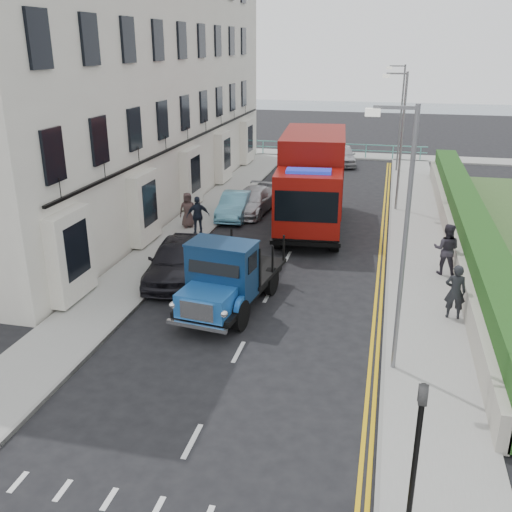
% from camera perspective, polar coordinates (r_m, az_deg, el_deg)
% --- Properties ---
extents(ground, '(120.00, 120.00, 0.00)m').
position_cam_1_polar(ground, '(18.23, -0.14, -6.51)').
color(ground, black).
rests_on(ground, ground).
extents(pavement_west, '(2.40, 38.00, 0.12)m').
position_cam_1_polar(pavement_west, '(27.62, -6.36, 3.07)').
color(pavement_west, gray).
rests_on(pavement_west, ground).
extents(pavement_east, '(2.60, 38.00, 0.12)m').
position_cam_1_polar(pavement_east, '(26.17, 15.90, 1.39)').
color(pavement_east, gray).
rests_on(pavement_east, ground).
extents(promenade, '(30.00, 2.50, 0.12)m').
position_cam_1_polar(promenade, '(45.70, 8.40, 9.94)').
color(promenade, gray).
rests_on(promenade, ground).
extents(sea_plane, '(120.00, 120.00, 0.00)m').
position_cam_1_polar(sea_plane, '(76.34, 10.62, 13.96)').
color(sea_plane, slate).
rests_on(sea_plane, ground).
extents(terrace_west, '(6.31, 30.20, 14.25)m').
position_cam_1_polar(terrace_west, '(31.71, -12.05, 18.08)').
color(terrace_west, silver).
rests_on(terrace_west, ground).
extents(garden_east, '(1.45, 28.00, 1.75)m').
position_cam_1_polar(garden_east, '(26.11, 20.26, 2.79)').
color(garden_east, '#B2AD9E').
rests_on(garden_east, ground).
extents(seafront_railing, '(13.00, 0.08, 1.11)m').
position_cam_1_polar(seafront_railing, '(44.83, 8.34, 10.41)').
color(seafront_railing, '#59B2A5').
rests_on(seafront_railing, ground).
extents(lamp_near, '(1.23, 0.18, 7.00)m').
position_cam_1_polar(lamp_near, '(14.46, 14.29, 2.62)').
color(lamp_near, slate).
rests_on(lamp_near, ground).
extents(lamp_mid, '(1.23, 0.18, 7.00)m').
position_cam_1_polar(lamp_mid, '(30.11, 14.17, 11.73)').
color(lamp_mid, slate).
rests_on(lamp_mid, ground).
extents(lamp_far, '(1.23, 0.18, 7.00)m').
position_cam_1_polar(lamp_far, '(40.03, 14.15, 13.78)').
color(lamp_far, slate).
rests_on(lamp_far, ground).
extents(traffic_signal, '(0.16, 0.20, 3.10)m').
position_cam_1_polar(traffic_signal, '(10.40, 15.88, -17.07)').
color(traffic_signal, black).
rests_on(traffic_signal, ground).
extents(bedford_lorry, '(2.67, 5.40, 2.46)m').
position_cam_1_polar(bedford_lorry, '(18.28, -3.17, -2.54)').
color(bedford_lorry, black).
rests_on(bedford_lorry, ground).
extents(red_lorry, '(3.52, 8.54, 4.37)m').
position_cam_1_polar(red_lorry, '(27.06, 5.63, 7.70)').
color(red_lorry, black).
rests_on(red_lorry, ground).
extents(parked_car_front, '(2.36, 4.71, 1.54)m').
position_cam_1_polar(parked_car_front, '(21.26, -7.95, -0.39)').
color(parked_car_front, black).
rests_on(parked_car_front, ground).
extents(parked_car_mid, '(1.54, 3.88, 1.25)m').
position_cam_1_polar(parked_car_mid, '(28.79, -2.09, 5.08)').
color(parked_car_mid, '#61B0D0').
rests_on(parked_car_mid, ground).
extents(parked_car_rear, '(2.11, 4.44, 1.25)m').
position_cam_1_polar(parked_car_rear, '(29.60, -0.36, 5.53)').
color(parked_car_rear, '#B6B7BB').
rests_on(parked_car_rear, ground).
extents(seafront_car_left, '(2.77, 4.87, 1.28)m').
position_cam_1_polar(seafront_car_left, '(43.83, 5.83, 10.37)').
color(seafront_car_left, black).
rests_on(seafront_car_left, ground).
extents(seafront_car_right, '(2.34, 4.34, 1.40)m').
position_cam_1_polar(seafront_car_right, '(42.18, 8.69, 9.93)').
color(seafront_car_right, '#AAAAAF').
rests_on(seafront_car_right, ground).
extents(pedestrian_east_near, '(0.66, 0.43, 1.78)m').
position_cam_1_polar(pedestrian_east_near, '(18.87, 19.30, -3.38)').
color(pedestrian_east_near, black).
rests_on(pedestrian_east_near, pavement_east).
extents(pedestrian_east_far, '(1.07, 0.91, 1.96)m').
position_cam_1_polar(pedestrian_east_far, '(22.33, 18.50, 0.65)').
color(pedestrian_east_far, '#312C36').
rests_on(pedestrian_east_far, pavement_east).
extents(pedestrian_west_near, '(1.13, 0.84, 1.78)m').
position_cam_1_polar(pedestrian_west_near, '(25.77, -5.82, 4.02)').
color(pedestrian_west_near, '#19202D').
rests_on(pedestrian_west_near, pavement_west).
extents(pedestrian_west_far, '(0.96, 0.86, 1.65)m').
position_cam_1_polar(pedestrian_west_far, '(26.99, -6.84, 4.59)').
color(pedestrian_west_far, '#473533').
rests_on(pedestrian_west_far, pavement_west).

